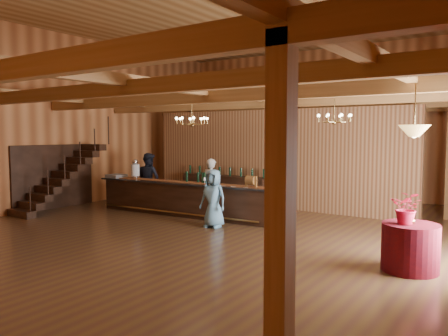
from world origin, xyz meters
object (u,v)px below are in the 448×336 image
Objects in this scene: floor_plant at (338,190)px; chandelier_left at (192,121)px; round_table at (410,247)px; bartender at (211,186)px; staff_second at (149,179)px; backbar_shelf at (225,190)px; tasting_bar at (182,198)px; guest at (213,198)px; chandelier_right at (334,118)px; pendant_lamp at (414,131)px; raffle_drum at (251,180)px; beverage_dispenser at (135,169)px.

chandelier_left is at bearing -119.58° from floor_plant.
bartender reaches higher than round_table.
chandelier_left is 4.05m from staff_second.
backbar_shelf is 3.72m from floor_plant.
guest is at bearing -28.88° from tasting_bar.
chandelier_right is (4.39, 0.23, 2.22)m from tasting_bar.
floor_plant is at bearing 122.64° from pendant_lamp.
tasting_bar is 6.45× the size of pendant_lamp.
pendant_lamp is 0.52× the size of staff_second.
chandelier_right reaches higher than floor_plant.
chandelier_left is at bearing 107.10° from bartender.
guest is (1.23, -1.59, -0.08)m from bartender.
tasting_bar is at bearing -81.37° from backbar_shelf.
raffle_drum is 1.96m from bartender.
guest reaches higher than floor_plant.
round_table is at bearing -42.13° from chandelier_right.
chandelier_left is at bearing -158.62° from chandelier_right.
chandelier_left is 0.49× the size of bartender.
raffle_drum is 2.67m from chandelier_right.
beverage_dispenser is at bearing 169.04° from pendant_lamp.
round_table is 1.18× the size of chandelier_left.
chandelier_left reaches higher than raffle_drum.
chandelier_right reaches higher than raffle_drum.
raffle_drum is 0.36× the size of round_table.
chandelier_left is (1.37, -3.43, 2.20)m from backbar_shelf.
chandelier_right is 0.49× the size of bartender.
pendant_lamp is at bearing -22.70° from raffle_drum.
tasting_bar is 3.97× the size of guest.
pendant_lamp is (6.68, -4.10, 1.93)m from backbar_shelf.
floor_plant reaches higher than tasting_bar.
guest reaches higher than round_table.
round_table is (6.68, -4.10, -0.06)m from backbar_shelf.
beverage_dispenser is 3.47m from chandelier_left.
chandelier_right is at bearing 21.38° from chandelier_left.
backbar_shelf is 8.07m from pendant_lamp.
staff_second reaches higher than bartender.
raffle_drum is at bearing -113.11° from floor_plant.
pendant_lamp is at bearing -10.96° from beverage_dispenser.
chandelier_right is 3.58m from floor_plant.
backbar_shelf is 2.52× the size of floor_plant.
staff_second is at bearing 151.80° from chandelier_left.
floor_plant reaches higher than backbar_shelf.
guest is (3.50, -0.71, -0.52)m from beverage_dispenser.
chandelier_right is at bearing -72.14° from floor_plant.
bartender is 3.77m from floor_plant.
guest is (1.67, -0.78, 0.24)m from tasting_bar.
beverage_dispenser reaches higher than floor_plant.
chandelier_right is (4.57, -2.18, 2.24)m from backbar_shelf.
round_table is at bearing -14.50° from guest.
raffle_drum is at bearing -176.53° from chandelier_right.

